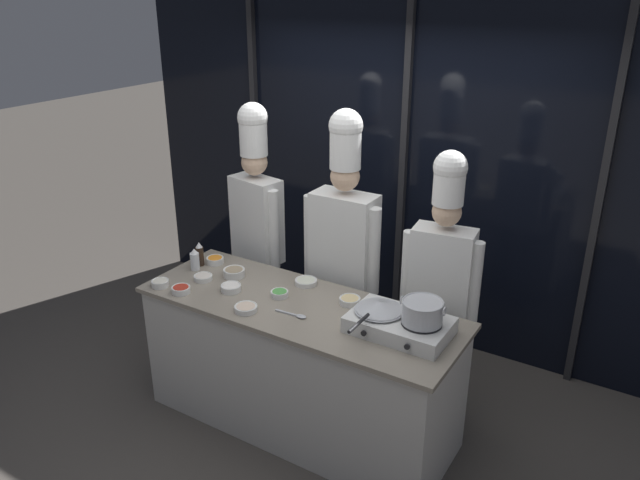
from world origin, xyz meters
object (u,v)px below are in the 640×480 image
at_px(prep_bowl_chili_flakes, 181,289).
at_px(prep_bowl_mushrooms, 234,272).
at_px(prep_bowl_chicken, 246,308).
at_px(portable_stove, 400,324).
at_px(prep_bowl_onion, 203,277).
at_px(chef_line, 442,270).
at_px(squeeze_bottle_soy, 200,254).
at_px(chef_head, 256,213).
at_px(prep_bowl_carrots, 215,260).
at_px(prep_bowl_ginger, 350,300).
at_px(squeeze_bottle_clear, 195,260).
at_px(prep_bowl_rice, 231,287).
at_px(frying_pan, 379,307).
at_px(serving_spoon_slotted, 296,315).
at_px(prep_bowl_bean_sprouts, 306,281).
at_px(stock_pot, 422,311).
at_px(prep_bowl_scallions, 280,293).
at_px(chef_sous, 344,237).
at_px(prep_bowl_garlic, 160,283).

bearing_deg(prep_bowl_chili_flakes, prep_bowl_mushrooms, 69.04).
bearing_deg(prep_bowl_chicken, portable_stove, 16.46).
height_order(prep_bowl_onion, prep_bowl_chili_flakes, prep_bowl_chili_flakes).
xyz_separation_m(prep_bowl_chicken, chef_line, (0.94, 0.80, 0.17)).
height_order(squeeze_bottle_soy, chef_head, chef_head).
xyz_separation_m(prep_bowl_carrots, prep_bowl_ginger, (1.11, -0.02, -0.00)).
height_order(prep_bowl_carrots, prep_bowl_onion, prep_bowl_carrots).
relative_size(portable_stove, chef_line, 0.31).
height_order(squeeze_bottle_clear, prep_bowl_chicken, squeeze_bottle_clear).
distance_m(prep_bowl_ginger, prep_bowl_chicken, 0.65).
relative_size(prep_bowl_rice, prep_bowl_chicken, 0.93).
height_order(squeeze_bottle_clear, chef_head, chef_head).
height_order(prep_bowl_mushrooms, prep_bowl_chicken, prep_bowl_mushrooms).
relative_size(prep_bowl_onion, prep_bowl_mushrooms, 0.85).
bearing_deg(chef_line, prep_bowl_chili_flakes, 22.30).
distance_m(frying_pan, squeeze_bottle_clear, 1.44).
xyz_separation_m(frying_pan, serving_spoon_slotted, (-0.47, -0.16, -0.12)).
bearing_deg(prep_bowl_chicken, prep_bowl_ginger, 40.14).
bearing_deg(prep_bowl_mushrooms, portable_stove, -3.25).
distance_m(prep_bowl_bean_sprouts, prep_bowl_onion, 0.70).
height_order(stock_pot, prep_bowl_carrots, stock_pot).
bearing_deg(prep_bowl_carrots, chef_line, 13.19).
relative_size(frying_pan, squeeze_bottle_clear, 3.20).
distance_m(prep_bowl_carrots, serving_spoon_slotted, 0.97).
bearing_deg(prep_bowl_bean_sprouts, chef_line, 19.96).
height_order(prep_bowl_chicken, serving_spoon_slotted, prep_bowl_chicken).
height_order(frying_pan, prep_bowl_bean_sprouts, frying_pan).
distance_m(squeeze_bottle_soy, chef_head, 0.54).
height_order(prep_bowl_scallions, chef_head, chef_head).
xyz_separation_m(squeeze_bottle_soy, prep_bowl_chicken, (0.69, -0.36, -0.06)).
height_order(prep_bowl_chili_flakes, chef_sous, chef_sous).
relative_size(prep_bowl_garlic, prep_bowl_chicken, 0.81).
distance_m(prep_bowl_mushrooms, serving_spoon_slotted, 0.71).
relative_size(prep_bowl_ginger, prep_bowl_chili_flakes, 1.10).
distance_m(serving_spoon_slotted, chef_line, 0.96).
bearing_deg(prep_bowl_onion, prep_bowl_ginger, 12.93).
xyz_separation_m(stock_pot, prep_bowl_chili_flakes, (-1.55, -0.30, -0.15)).
bearing_deg(serving_spoon_slotted, prep_bowl_bean_sprouts, 115.28).
bearing_deg(frying_pan, chef_sous, 135.62).
distance_m(frying_pan, prep_bowl_onion, 1.29).
xyz_separation_m(frying_pan, prep_bowl_onion, (-1.28, -0.08, -0.11)).
height_order(portable_stove, prep_bowl_chicken, portable_stove).
bearing_deg(prep_bowl_bean_sprouts, chef_head, 152.53).
bearing_deg(prep_bowl_onion, prep_bowl_chicken, -20.09).
distance_m(prep_bowl_mushrooms, prep_bowl_garlic, 0.49).
bearing_deg(chef_line, prep_bowl_chicken, 32.88).
relative_size(portable_stove, serving_spoon_slotted, 2.66).
distance_m(frying_pan, prep_bowl_ginger, 0.33).
bearing_deg(stock_pot, squeeze_bottle_soy, 177.01).
distance_m(stock_pot, prep_bowl_ginger, 0.58).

